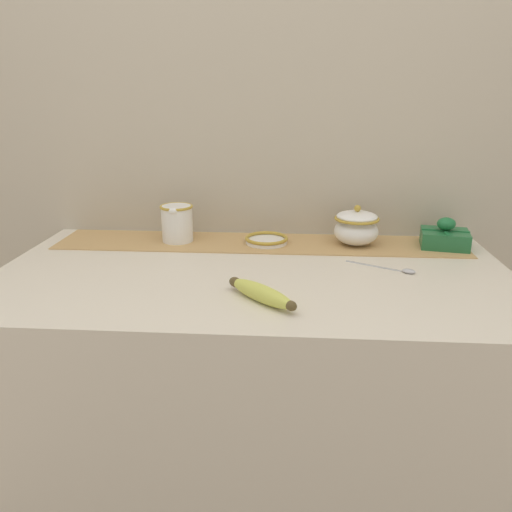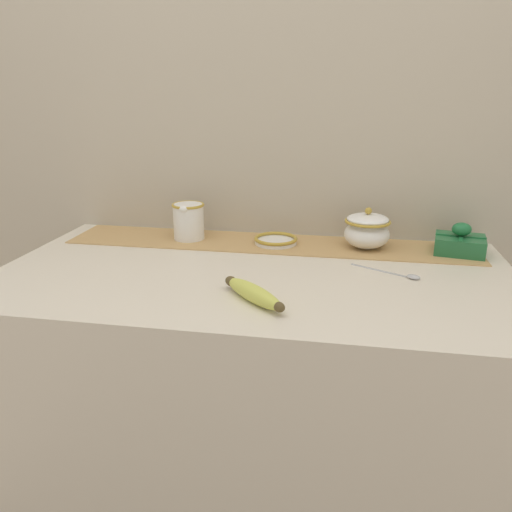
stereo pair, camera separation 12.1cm
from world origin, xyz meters
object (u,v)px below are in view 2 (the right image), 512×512
Objects in this scene: spoon at (406,276)px; small_dish at (276,240)px; gift_box at (460,243)px; banana at (253,293)px; sugar_bowl at (367,230)px; cream_pitcher at (189,220)px.

small_dish is at bearing 177.25° from spoon.
spoon is 1.14× the size of gift_box.
banana is at bearing -139.94° from gift_box.
banana is at bearing -120.45° from sugar_bowl.
small_dish reaches higher than spoon.
small_dish is 0.87× the size of gift_box.
banana is (-0.25, -0.43, -0.04)m from sugar_bowl.
banana is 0.98× the size of spoon.
cream_pitcher reaches higher than banana.
cream_pitcher is 0.69× the size of spoon.
gift_box reaches higher than spoon.
sugar_bowl reaches higher than banana.
small_dish is at bearing 91.35° from banana.
banana is at bearing -57.16° from cream_pitcher.
spoon is at bearing -19.50° from cream_pitcher.
small_dish is 0.77× the size of banana.
sugar_bowl reaches higher than small_dish.
cream_pitcher is at bearing 179.66° from gift_box.
small_dish is at bearing -179.09° from sugar_bowl.
small_dish is 0.41m from spoon.
sugar_bowl is 0.77× the size of spoon.
banana is (0.28, -0.43, -0.04)m from cream_pitcher.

